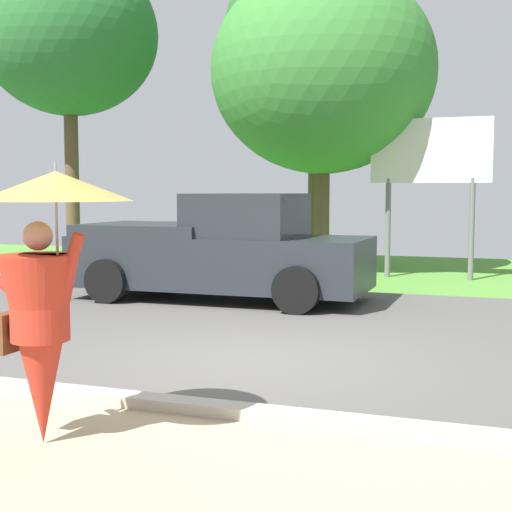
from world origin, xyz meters
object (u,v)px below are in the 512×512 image
(pickup_truck, at_px, (222,251))
(tree_center_back, at_px, (323,72))
(tree_right_far, at_px, (316,31))
(roadside_billboard, at_px, (430,162))
(tree_right_mid, at_px, (69,35))
(monk_pedestrian, at_px, (45,294))

(pickup_truck, distance_m, tree_center_back, 6.30)
(tree_center_back, distance_m, tree_right_far, 2.98)
(roadside_billboard, height_order, tree_center_back, tree_center_back)
(tree_right_mid, height_order, tree_right_far, tree_right_far)
(tree_right_mid, bearing_deg, pickup_truck, -37.10)
(tree_center_back, distance_m, tree_right_mid, 6.80)
(pickup_truck, height_order, tree_center_back, tree_center_back)
(pickup_truck, xyz_separation_m, tree_center_back, (0.55, 4.97, 3.84))
(tree_right_mid, bearing_deg, monk_pedestrian, -57.29)
(roadside_billboard, relative_size, tree_center_back, 0.49)
(pickup_truck, distance_m, tree_right_far, 9.13)
(monk_pedestrian, height_order, roadside_billboard, roadside_billboard)
(pickup_truck, height_order, tree_right_far, tree_right_far)
(tree_right_mid, bearing_deg, tree_right_far, 25.32)
(pickup_truck, bearing_deg, monk_pedestrian, -83.53)
(pickup_truck, bearing_deg, tree_right_far, 86.72)
(tree_right_mid, bearing_deg, tree_center_back, 2.82)
(monk_pedestrian, distance_m, roadside_billboard, 11.93)
(tree_right_mid, bearing_deg, roadside_billboard, -1.30)
(monk_pedestrian, relative_size, tree_center_back, 0.30)
(pickup_truck, relative_size, tree_right_mid, 0.65)
(monk_pedestrian, relative_size, tree_right_far, 0.25)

